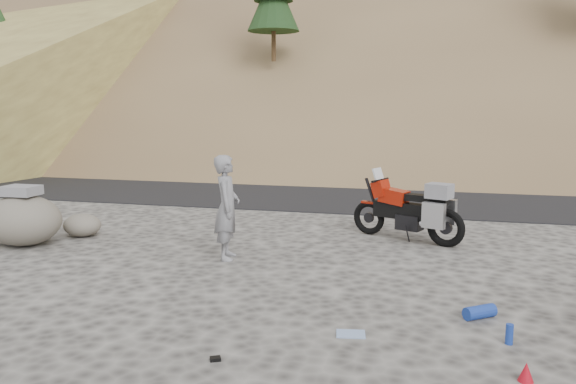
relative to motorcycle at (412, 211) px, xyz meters
name	(u,v)px	position (x,y,z in m)	size (l,w,h in m)	color
ground	(276,288)	(-1.70, -3.27, -0.57)	(140.00, 140.00, 0.00)	#3B3937
road	(359,192)	(-1.70, 5.73, -0.57)	(120.00, 7.00, 0.05)	black
motorcycle	(412,211)	(0.00, 0.00, 0.00)	(2.13, 1.15, 1.34)	black
man	(228,258)	(-2.89, -2.00, -0.57)	(0.63, 0.41, 1.72)	gray
boulder	(23,219)	(-6.78, -2.07, -0.10)	(1.61, 1.44, 1.10)	#5D574F
small_rock	(82,225)	(-6.17, -1.19, -0.36)	(0.93, 0.90, 0.44)	#5D574F
gear_blue_mat	(480,312)	(0.94, -3.76, -0.49)	(0.16, 0.16, 0.40)	#193696
gear_bottle	(509,334)	(1.19, -4.44, -0.46)	(0.08, 0.08, 0.22)	#193696
gear_funnel	(526,372)	(1.23, -5.27, -0.48)	(0.14, 0.14, 0.18)	#B60C1A
gear_glove_b	(215,359)	(-1.68, -5.58, -0.56)	(0.11, 0.08, 0.04)	black
gear_blue_cloth	(351,334)	(-0.47, -4.61, -0.57)	(0.32, 0.23, 0.01)	#829CC9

